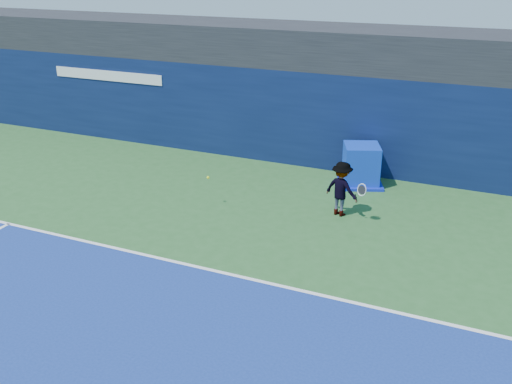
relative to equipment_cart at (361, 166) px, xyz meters
The scene contains 7 objects.
ground 9.57m from the equipment_cart, 104.55° to the right, with size 80.00×80.00×0.00m, color #295A28.
baseline 6.71m from the equipment_cart, 111.02° to the right, with size 24.00×0.10×0.01m, color white.
stadium_band 4.49m from the equipment_cart, 136.82° to the left, with size 36.00×3.00×1.20m, color black.
back_wall_assembly 2.87m from the equipment_cart, 152.49° to the left, with size 36.00×1.03×3.00m.
equipment_cart is the anchor object (origin of this frame).
tennis_player 2.36m from the equipment_cart, 88.38° to the right, with size 1.25×0.80×1.44m.
tennis_ball 4.62m from the equipment_cart, 136.44° to the right, with size 0.08×0.08×0.08m.
Camera 1 is at (5.87, -6.36, 6.18)m, focal length 40.00 mm.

